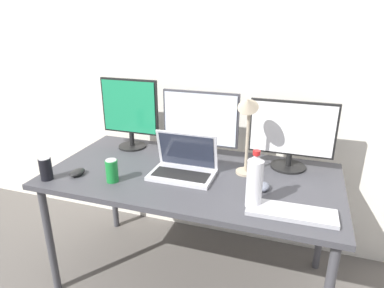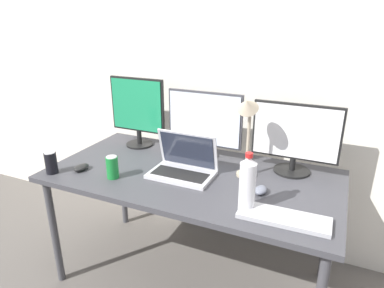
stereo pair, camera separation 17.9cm
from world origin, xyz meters
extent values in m
plane|color=#5B5651|center=(0.00, 0.00, 0.00)|extent=(16.00, 16.00, 0.00)
cube|color=silver|center=(0.00, 0.59, 1.30)|extent=(7.00, 0.08, 2.60)
cylinder|color=#424247|center=(-0.75, -0.35, 0.35)|extent=(0.04, 0.04, 0.71)
cylinder|color=#424247|center=(-0.75, 0.35, 0.35)|extent=(0.04, 0.04, 0.71)
cylinder|color=#424247|center=(0.75, 0.35, 0.35)|extent=(0.04, 0.04, 0.71)
cube|color=#3D3D42|center=(0.00, 0.00, 0.72)|extent=(1.63, 0.83, 0.03)
cylinder|color=black|center=(-0.52, 0.27, 0.75)|extent=(0.18, 0.18, 0.01)
cylinder|color=black|center=(-0.52, 0.27, 0.80)|extent=(0.03, 0.03, 0.09)
cube|color=black|center=(-0.52, 0.27, 1.02)|extent=(0.39, 0.02, 0.36)
cube|color=#1E8C59|center=(-0.52, 0.25, 1.02)|extent=(0.37, 0.01, 0.34)
cylinder|color=#38383D|center=(-0.03, 0.26, 0.75)|extent=(0.17, 0.17, 0.01)
cylinder|color=#38383D|center=(-0.03, 0.26, 0.79)|extent=(0.03, 0.03, 0.07)
cube|color=#38383D|center=(-0.03, 0.26, 0.99)|extent=(0.48, 0.02, 0.34)
cube|color=silver|center=(-0.03, 0.24, 0.99)|extent=(0.45, 0.01, 0.31)
cylinder|color=black|center=(0.51, 0.26, 0.75)|extent=(0.20, 0.20, 0.01)
cylinder|color=black|center=(0.51, 0.26, 0.79)|extent=(0.03, 0.03, 0.07)
cube|color=black|center=(0.51, 0.26, 0.98)|extent=(0.48, 0.02, 0.32)
cube|color=white|center=(0.51, 0.25, 0.98)|extent=(0.46, 0.01, 0.29)
cube|color=silver|center=(-0.04, -0.05, 0.75)|extent=(0.35, 0.22, 0.02)
cube|color=black|center=(-0.04, -0.07, 0.76)|extent=(0.31, 0.12, 0.00)
cube|color=silver|center=(-0.04, 0.03, 0.87)|extent=(0.35, 0.06, 0.22)
cube|color=#232838|center=(-0.04, 0.02, 0.87)|extent=(0.32, 0.05, 0.20)
cube|color=#B2B2B7|center=(0.56, -0.26, 0.75)|extent=(0.40, 0.15, 0.02)
ellipsoid|color=slate|center=(0.41, -0.07, 0.76)|extent=(0.06, 0.09, 0.04)
ellipsoid|color=black|center=(-0.60, -0.22, 0.76)|extent=(0.07, 0.10, 0.03)
cylinder|color=silver|center=(0.38, -0.24, 0.86)|extent=(0.08, 0.08, 0.23)
cone|color=silver|center=(0.38, -0.24, 0.99)|extent=(0.07, 0.07, 0.03)
cylinder|color=red|center=(0.38, -0.24, 1.01)|extent=(0.03, 0.03, 0.02)
cylinder|color=#197F33|center=(-0.38, -0.22, 0.80)|extent=(0.07, 0.07, 0.12)
cylinder|color=silver|center=(-0.38, -0.22, 0.86)|extent=(0.06, 0.06, 0.00)
cylinder|color=black|center=(-0.73, -0.32, 0.80)|extent=(0.07, 0.07, 0.12)
cylinder|color=silver|center=(-0.73, -0.32, 0.86)|extent=(0.06, 0.06, 0.00)
cylinder|color=tan|center=(0.29, 0.10, 0.75)|extent=(0.11, 0.11, 0.01)
cylinder|color=tan|center=(0.29, 0.10, 0.94)|extent=(0.02, 0.02, 0.38)
cone|color=tan|center=(0.29, 0.04, 1.16)|extent=(0.11, 0.12, 0.11)
camera|label=1|loc=(0.55, -1.66, 1.59)|focal=32.00mm
camera|label=2|loc=(0.72, -1.60, 1.59)|focal=32.00mm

